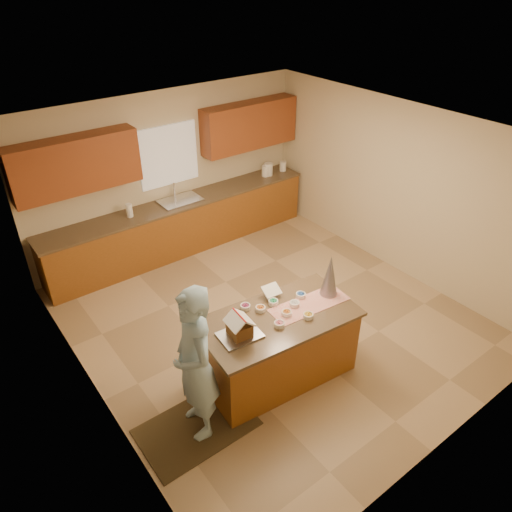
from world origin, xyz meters
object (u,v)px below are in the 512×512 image
Objects in this scene: tinsel_tree at (330,276)px; gingerbread_house at (240,327)px; boy at (195,365)px; island_base at (277,348)px.

tinsel_tree reaches higher than gingerbread_house.
boy reaches higher than gingerbread_house.
tinsel_tree is 0.30× the size of boy.
tinsel_tree reaches higher than island_base.
gingerbread_house is at bearing 109.61° from boy.
tinsel_tree is 1.81× the size of gingerbread_house.
gingerbread_house reaches higher than island_base.
boy is at bearing -177.86° from tinsel_tree.
boy is (-1.17, -0.10, 0.50)m from island_base.
boy reaches higher than tinsel_tree.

